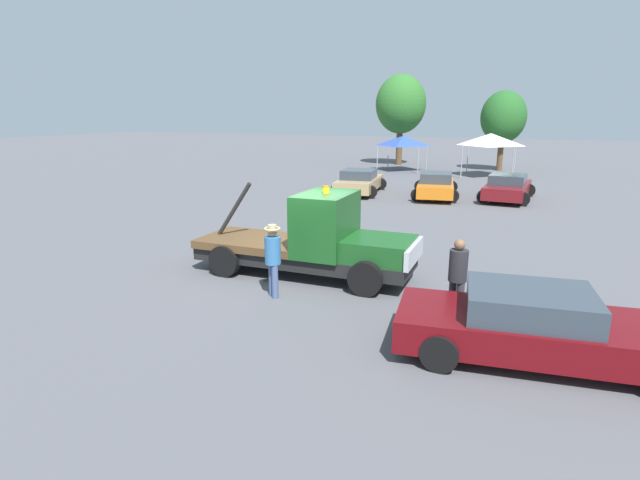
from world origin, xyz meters
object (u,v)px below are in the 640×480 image
(parked_car_orange, at_px, (436,185))
(parked_car_maroon, at_px, (507,187))
(person_at_hood, at_px, (273,255))
(canopy_tent_white, at_px, (491,140))
(tree_center, at_px, (401,104))
(canopy_tent_blue, at_px, (403,141))
(parked_car_tan, at_px, (359,182))
(tree_left, at_px, (503,117))
(foreground_car, at_px, (539,327))
(person_near_truck, at_px, (458,273))
(tow_truck, at_px, (316,242))

(parked_car_orange, xyz_separation_m, parked_car_maroon, (3.57, 0.60, 0.00))
(person_at_hood, xyz_separation_m, canopy_tent_white, (2.81, 26.91, 1.50))
(tree_center, bearing_deg, canopy_tent_blue, -72.68)
(canopy_tent_white, height_order, tree_center, tree_center)
(person_at_hood, bearing_deg, tree_center, -129.86)
(parked_car_tan, xyz_separation_m, tree_left, (6.49, 14.92, 3.39))
(parked_car_maroon, distance_m, canopy_tent_blue, 13.85)
(tree_center, bearing_deg, tree_left, -9.82)
(person_at_hood, relative_size, canopy_tent_blue, 0.57)
(tree_left, distance_m, tree_center, 8.53)
(canopy_tent_blue, bearing_deg, tree_left, 23.44)
(foreground_car, xyz_separation_m, parked_car_tan, (-9.15, 17.23, -0.00))
(foreground_car, bearing_deg, person_near_truck, 133.53)
(tow_truck, height_order, tree_center, tree_center)
(person_at_hood, distance_m, parked_car_tan, 16.54)
(person_at_hood, bearing_deg, parked_car_tan, -127.54)
(parked_car_maroon, bearing_deg, tow_truck, 168.74)
(tow_truck, height_order, tree_left, tree_left)
(person_at_hood, bearing_deg, canopy_tent_white, -144.64)
(foreground_car, relative_size, canopy_tent_blue, 1.68)
(tow_truck, distance_m, canopy_tent_white, 25.22)
(canopy_tent_blue, relative_size, canopy_tent_white, 0.95)
(foreground_car, bearing_deg, tree_center, 101.38)
(parked_car_maroon, xyz_separation_m, tree_left, (-1.26, 14.05, 3.39))
(tree_left, height_order, tree_center, tree_center)
(parked_car_orange, bearing_deg, tree_center, 11.39)
(tow_truck, bearing_deg, parked_car_orange, 86.87)
(tree_left, bearing_deg, parked_car_tan, -113.50)
(parked_car_orange, xyz_separation_m, canopy_tent_white, (1.83, 10.41, 1.92))
(parked_car_orange, relative_size, tree_left, 0.84)
(parked_car_tan, xyz_separation_m, parked_car_orange, (4.17, 0.27, -0.00))
(person_near_truck, height_order, parked_car_maroon, person_near_truck)
(person_at_hood, bearing_deg, parked_car_maroon, -153.57)
(parked_car_orange, bearing_deg, foreground_car, -173.29)
(foreground_car, relative_size, person_near_truck, 2.97)
(canopy_tent_white, xyz_separation_m, tree_left, (0.48, 4.23, 1.47))
(person_at_hood, xyz_separation_m, tree_center, (-5.05, 32.58, 3.97))
(person_at_hood, height_order, parked_car_tan, person_at_hood)
(foreground_car, distance_m, canopy_tent_blue, 30.72)
(canopy_tent_blue, height_order, tree_left, tree_left)
(foreground_car, relative_size, parked_car_orange, 1.06)
(canopy_tent_blue, bearing_deg, person_near_truck, -73.99)
(tow_truck, height_order, canopy_tent_white, canopy_tent_white)
(canopy_tent_white, bearing_deg, tow_truck, -95.62)
(person_at_hood, height_order, parked_car_maroon, person_at_hood)
(parked_car_orange, distance_m, tree_center, 17.73)
(tow_truck, relative_size, foreground_car, 1.15)
(person_near_truck, distance_m, parked_car_orange, 16.47)
(person_near_truck, height_order, person_at_hood, person_at_hood)
(foreground_car, bearing_deg, parked_car_maroon, 87.68)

